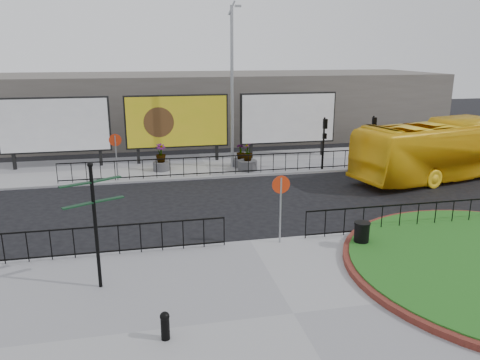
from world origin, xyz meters
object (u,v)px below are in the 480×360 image
object	(u,v)px
fingerpost_sign	(94,214)
planter_c	(248,161)
planter_a	(161,160)
planter_b	(241,158)
billboard_mid	(177,122)
bus	(448,149)
lamp_post	(232,86)
bollard	(165,324)
litter_bin	(362,235)

from	to	relation	value
fingerpost_sign	planter_c	distance (m)	14.54
planter_a	planter_b	bearing A→B (deg)	0.00
planter_b	planter_c	bearing A→B (deg)	-78.25
planter_a	planter_c	distance (m)	4.93
billboard_mid	planter_a	size ratio (longest dim) A/B	4.02
bus	planter_a	distance (m)	15.85
lamp_post	bus	world-z (taller)	lamp_post
bus	planter_a	bearing A→B (deg)	60.44
bollard	fingerpost_sign	bearing A→B (deg)	119.78
lamp_post	fingerpost_sign	distance (m)	15.17
planter_a	planter_c	world-z (taller)	planter_c
bollard	bus	bearing A→B (deg)	37.20
planter_a	billboard_mid	bearing A→B (deg)	60.02
lamp_post	bollard	size ratio (longest dim) A/B	12.81
bollard	litter_bin	world-z (taller)	litter_bin
fingerpost_sign	bollard	world-z (taller)	fingerpost_sign
billboard_mid	lamp_post	world-z (taller)	lamp_post
bollard	planter_b	bearing A→B (deg)	72.03
billboard_mid	planter_a	xyz separation A→B (m)	(-1.14, -1.97, -1.88)
lamp_post	planter_a	xyz separation A→B (m)	(-4.14, -0.00, -4.11)
billboard_mid	fingerpost_sign	size ratio (longest dim) A/B	1.66
lamp_post	bus	size ratio (longest dim) A/B	0.80
lamp_post	fingerpost_sign	world-z (taller)	lamp_post
lamp_post	fingerpost_sign	size ratio (longest dim) A/B	2.48
planter_a	bus	bearing A→B (deg)	-16.01
planter_a	planter_b	size ratio (longest dim) A/B	1.14
planter_a	lamp_post	bearing A→B (deg)	0.00
litter_bin	bus	xyz separation A→B (m)	(8.93, 8.04, 1.02)
billboard_mid	bus	xyz separation A→B (m)	(14.07, -6.34, -0.99)
fingerpost_sign	bus	size ratio (longest dim) A/B	0.32
lamp_post	bollard	world-z (taller)	lamp_post
planter_a	planter_b	xyz separation A→B (m)	(4.64, 0.00, -0.10)
billboard_mid	planter_a	bearing A→B (deg)	-119.98
litter_bin	billboard_mid	bearing A→B (deg)	109.70
billboard_mid	planter_b	world-z (taller)	billboard_mid
litter_bin	planter_a	size ratio (longest dim) A/B	0.60
bollard	bus	distance (m)	20.00
fingerpost_sign	planter_b	distance (m)	15.29
lamp_post	planter_c	xyz separation A→B (m)	(0.69, -0.96, -4.17)
fingerpost_sign	bollard	size ratio (longest dim) A/B	5.17
litter_bin	bus	bearing A→B (deg)	42.01
bus	planter_b	bearing A→B (deg)	54.02
billboard_mid	planter_c	size ratio (longest dim) A/B	3.94
planter_b	planter_a	bearing A→B (deg)	180.00
billboard_mid	planter_a	world-z (taller)	billboard_mid
litter_bin	planter_b	world-z (taller)	planter_b
planter_c	fingerpost_sign	bearing A→B (deg)	-120.08
bus	planter_c	distance (m)	10.96
lamp_post	bollard	xyz separation A→B (m)	(-4.84, -16.44, -4.31)
lamp_post	planter_a	world-z (taller)	lamp_post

